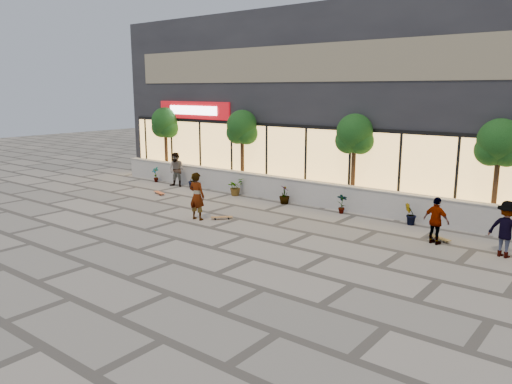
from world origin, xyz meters
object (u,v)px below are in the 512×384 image
Objects in this scene: skater_right_far at (506,229)px; tree_east at (499,146)px; skater_left at (177,170)px; skateboard_left at (159,193)px; tree_mideast at (355,136)px; tree_west at (165,124)px; tree_midwest at (242,129)px; skater_right_near at (436,221)px; skateboard_right_near at (440,238)px; skateboard_center at (222,217)px; skater_center at (197,196)px.

tree_east is at bearing -56.69° from skater_right_far.
skateboard_left is at bearing -81.86° from skater_left.
tree_mideast is 9.51m from skater_left.
tree_midwest is (5.50, 0.00, 0.00)m from tree_west.
skater_right_near reaches higher than skateboard_right_near.
skateboard_right_near is at bearing 1.18° from skater_right_far.
tree_mideast is at bearing 0.00° from tree_midwest.
tree_east reaches higher than skateboard_left.
tree_midwest is 1.00× the size of tree_mideast.
skateboard_right_near is (7.47, 2.40, -0.00)m from skateboard_center.
skater_right_far is at bearing -172.40° from skater_center.
tree_midwest is at bearing -167.64° from skateboard_right_near.
skateboard_left is (3.11, -3.29, -2.90)m from tree_west.
tree_midwest is at bearing -73.51° from skater_center.
tree_midwest reaches higher than skateboard_center.
skater_right_near is at bearing 14.23° from skater_right_far.
skater_right_near is 0.83m from skateboard_right_near.
skater_right_near is 12.91m from skateboard_left.
tree_mideast reaches higher than skateboard_left.
skater_right_far reaches higher than skateboard_center.
skateboard_center is 0.86× the size of skateboard_left.
tree_east is 14.57m from skateboard_left.
skateboard_right_near is (12.89, 0.79, -0.00)m from skateboard_left.
skater_right_near is at bearing -64.23° from skateboard_right_near.
skateboard_center is at bearing -29.89° from tree_west.
tree_midwest reaches higher than skateboard_right_near.
skater_center is 6.82m from skater_left.
tree_west reaches higher than skateboard_left.
skateboard_left is (-12.89, -0.31, -0.68)m from skater_right_near.
tree_midwest reaches higher than skater_right_near.
tree_west is 3.47m from skater_left.
skateboard_center is (-8.47, -4.90, -2.90)m from tree_east.
skateboard_center is (-7.47, -1.92, -0.68)m from skater_right_near.
skateboard_left is at bearing 15.08° from skater_right_far.
tree_mideast is 2.25× the size of skater_left.
tree_midwest is 2.55× the size of skater_right_near.
skater_left is (-3.16, -1.44, -2.11)m from tree_midwest.
skater_left is 1.99× the size of skateboard_left.
tree_midwest reaches higher than skateboard_left.
skater_center reaches higher than skateboard_right_near.
tree_east reaches higher than skater_left.
tree_midwest is 5.23× the size of skateboard_center.
skater_right_near is (-1.00, -2.98, -2.22)m from tree_east.
skater_left is at bearing 7.65° from skater_right_near.
skater_right_far is at bearing -165.52° from skater_right_near.
skater_right_far is (6.55, -2.96, -2.14)m from tree_mideast.
skater_right_far is at bearing 13.12° from skateboard_right_near.
tree_mideast is at bearing 12.05° from skateboard_center.
tree_mideast is (11.50, 0.00, 0.00)m from tree_west.
tree_midwest is 11.18m from skateboard_right_near.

